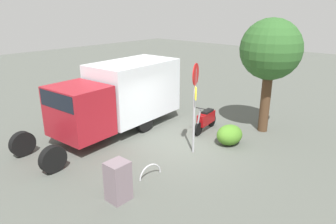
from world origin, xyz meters
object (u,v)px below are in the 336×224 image
(box_truck_near, at_px, (118,95))
(bike_rack_hoop, at_px, (150,176))
(motorcycle, at_px, (206,119))
(stop_sign, at_px, (195,95))
(utility_cabinet, at_px, (118,181))
(street_tree, at_px, (271,51))

(box_truck_near, xyz_separation_m, bike_rack_hoop, (1.86, 3.74, -1.58))
(motorcycle, bearing_deg, stop_sign, 16.39)
(utility_cabinet, bearing_deg, stop_sign, -176.13)
(bike_rack_hoop, bearing_deg, stop_sign, -179.12)
(stop_sign, distance_m, street_tree, 3.99)
(motorcycle, xyz_separation_m, bike_rack_hoop, (4.31, 0.93, -0.52))
(stop_sign, relative_size, bike_rack_hoop, 3.88)
(stop_sign, relative_size, utility_cabinet, 2.87)
(street_tree, bearing_deg, utility_cabinet, -5.31)
(box_truck_near, xyz_separation_m, utility_cabinet, (3.31, 3.96, -1.01))
(stop_sign, distance_m, bike_rack_hoop, 3.16)
(utility_cabinet, xyz_separation_m, bike_rack_hoop, (-1.45, -0.22, -0.57))
(street_tree, relative_size, utility_cabinet, 4.09)
(stop_sign, xyz_separation_m, utility_cabinet, (3.72, 0.25, -1.63))
(motorcycle, relative_size, utility_cabinet, 1.57)
(box_truck_near, distance_m, street_tree, 6.45)
(box_truck_near, bearing_deg, bike_rack_hoop, 59.60)
(stop_sign, xyz_separation_m, street_tree, (-3.68, 0.94, 1.22))
(utility_cabinet, distance_m, bike_rack_hoop, 1.57)
(bike_rack_hoop, bearing_deg, street_tree, 171.35)
(motorcycle, height_order, bike_rack_hoop, motorcycle)
(box_truck_near, height_order, motorcycle, box_truck_near)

